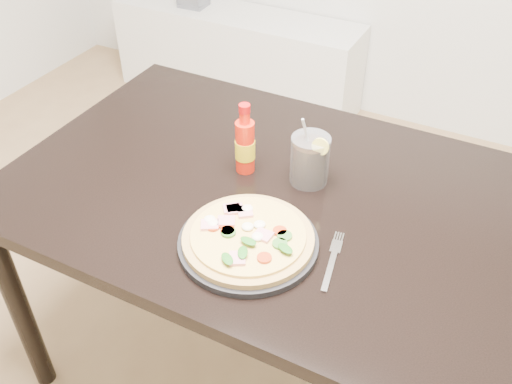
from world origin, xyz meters
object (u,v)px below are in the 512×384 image
at_px(plate, 248,243).
at_px(fork, 333,259).
at_px(dining_table, 277,215).
at_px(media_console, 236,56).
at_px(pizza, 248,236).
at_px(cola_cup, 310,161).
at_px(hot_sauce_bottle, 245,145).

relative_size(plate, fork, 1.70).
height_order(dining_table, plate, plate).
bearing_deg(fork, media_console, 114.57).
distance_m(plate, media_console, 2.11).
height_order(pizza, media_console, pizza).
height_order(cola_cup, fork, cola_cup).
height_order(hot_sauce_bottle, cola_cup, hot_sauce_bottle).
xyz_separation_m(pizza, hot_sauce_bottle, (-0.14, 0.25, 0.05)).
bearing_deg(cola_cup, pizza, -95.35).
height_order(plate, hot_sauce_bottle, hot_sauce_bottle).
bearing_deg(pizza, dining_table, 97.03).
relative_size(fork, media_console, 0.13).
height_order(hot_sauce_bottle, fork, hot_sauce_bottle).
relative_size(plate, pizza, 1.07).
xyz_separation_m(fork, media_console, (-1.21, 1.73, -0.50)).
relative_size(plate, cola_cup, 1.69).
relative_size(dining_table, media_console, 1.00).
distance_m(hot_sauce_bottle, cola_cup, 0.17).
relative_size(dining_table, plate, 4.37).
bearing_deg(cola_cup, hot_sauce_bottle, -168.30).
bearing_deg(cola_cup, dining_table, -125.02).
height_order(pizza, hot_sauce_bottle, hot_sauce_bottle).
xyz_separation_m(cola_cup, fork, (0.16, -0.24, -0.06)).
height_order(fork, media_console, fork).
xyz_separation_m(hot_sauce_bottle, fork, (0.33, -0.21, -0.08)).
distance_m(dining_table, fork, 0.29).
bearing_deg(fork, cola_cup, 113.46).
xyz_separation_m(dining_table, plate, (0.03, -0.21, 0.09)).
bearing_deg(plate, hot_sauce_bottle, 119.45).
bearing_deg(dining_table, pizza, -82.97).
distance_m(pizza, hot_sauce_bottle, 0.29).
distance_m(dining_table, hot_sauce_bottle, 0.20).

